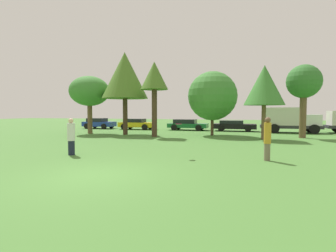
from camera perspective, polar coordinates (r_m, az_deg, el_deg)
The scene contains 15 objects.
ground_plane at distance 8.86m, azimuth -15.49°, elevation -10.51°, with size 120.00×120.00×0.00m, color #477A33.
person_thrower at distance 13.15m, azimuth -20.66°, elevation -2.20°, with size 0.36×0.36×1.76m.
person_catcher at distance 11.67m, azimuth 21.18°, elevation -2.53°, with size 0.29×0.29×1.85m.
frisbee at distance 11.73m, azimuth 2.38°, elevation 0.45°, with size 0.28×0.28×0.04m.
tree_0 at distance 25.48m, azimuth -17.02°, elevation 7.33°, with size 3.70×3.70×5.40m.
tree_1 at distance 23.68m, azimuth -9.55°, elevation 10.94°, with size 4.11×4.11×7.36m.
tree_2 at distance 21.46m, azimuth -3.05°, elevation 10.61°, with size 2.28×2.28×6.17m.
tree_3 at distance 22.81m, azimuth 9.82°, elevation 6.56°, with size 4.25×4.25×5.56m.
tree_4 at distance 20.45m, azimuth 20.57°, elevation 8.41°, with size 2.94×2.94×5.50m.
tree_5 at distance 22.98m, azimuth 27.89°, elevation 8.42°, with size 2.62×2.62×5.75m.
parked_car_blue at distance 32.59m, azimuth -15.12°, elevation 0.63°, with size 3.85×2.03×1.27m.
parked_car_yellow at distance 30.15m, azimuth -6.98°, elevation 0.51°, with size 4.22×2.00×1.24m.
parked_car_green at distance 28.93m, azimuth 4.27°, elevation 0.37°, with size 4.43×2.18×1.21m.
parked_car_black at distance 28.21m, azimuth 14.42°, elevation 0.14°, with size 4.41×1.94×1.14m.
delivery_truck_white at distance 28.00m, azimuth 25.15°, elevation 1.36°, with size 5.55×2.47×2.47m.
Camera 1 is at (4.48, -7.35, 2.09)m, focal length 27.50 mm.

